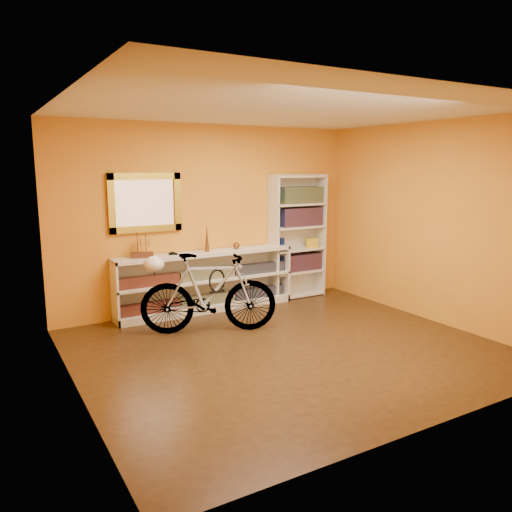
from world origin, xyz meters
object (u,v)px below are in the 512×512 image
console_unit (206,282)px  bookcase (297,237)px  helmet (154,264)px  bicycle (209,293)px

console_unit → bookcase: (1.56, 0.03, 0.52)m
console_unit → bookcase: bearing=0.9°
helmet → bicycle: bearing=-21.6°
bicycle → bookcase: bearing=-43.5°
bicycle → helmet: (-0.60, 0.24, 0.38)m
bookcase → bicycle: bookcase is taller
bookcase → helmet: bearing=-165.5°
bookcase → bicycle: 2.16m
bicycle → helmet: bearing=90.0°
console_unit → bookcase: 1.64m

